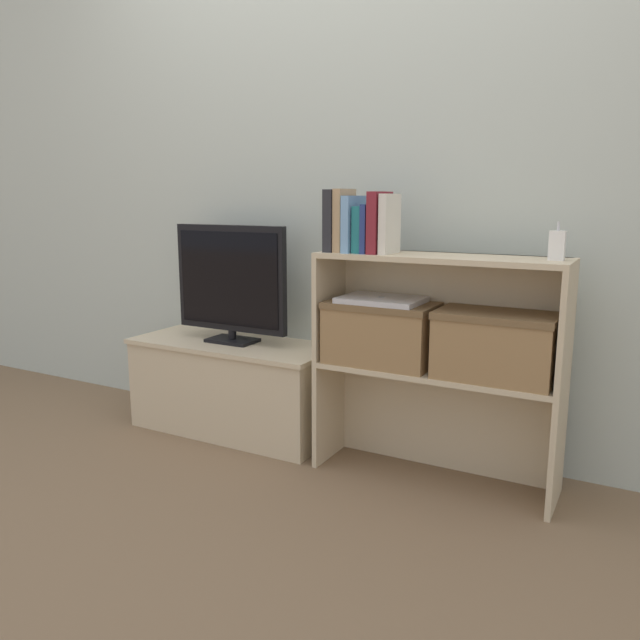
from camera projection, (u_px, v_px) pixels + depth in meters
name	position (u px, v px, depth m)	size (l,w,h in m)	color
ground_plane	(304.00, 465.00, 2.52)	(16.00, 16.00, 0.00)	brown
wall_back	(351.00, 165.00, 2.65)	(10.00, 0.05, 2.40)	#B2BCB2
tv_stand	(234.00, 386.00, 2.87)	(0.95, 0.40, 0.42)	#CCB793
tv	(231.00, 281.00, 2.78)	(0.57, 0.14, 0.53)	black
bookshelf_lower_tier	(439.00, 406.00, 2.40)	(0.91, 0.27, 0.44)	#CCB793
bookshelf_upper_tier	(443.00, 296.00, 2.32)	(0.91, 0.27, 0.43)	#CCB793
book_charcoal	(336.00, 221.00, 2.38)	(0.04, 0.15, 0.23)	#232328
book_tan	(344.00, 221.00, 2.37)	(0.03, 0.14, 0.24)	tan
book_skyblue	(354.00, 224.00, 2.35)	(0.03, 0.16, 0.21)	#709ECC
book_teal	(363.00, 229.00, 2.34)	(0.03, 0.13, 0.17)	#1E7075
book_navy	(370.00, 229.00, 2.32)	(0.02, 0.15, 0.18)	navy
book_maroon	(380.00, 223.00, 2.30)	(0.04, 0.16, 0.23)	maroon
book_ivory	(390.00, 224.00, 2.28)	(0.03, 0.15, 0.22)	silver
baby_monitor	(557.00, 245.00, 2.05)	(0.05, 0.04, 0.13)	white
storage_basket_left	(381.00, 330.00, 2.39)	(0.41, 0.24, 0.24)	#937047
storage_basket_right	(496.00, 343.00, 2.18)	(0.41, 0.24, 0.24)	#937047
laptop	(382.00, 300.00, 2.37)	(0.31, 0.22, 0.02)	#BCBCC1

